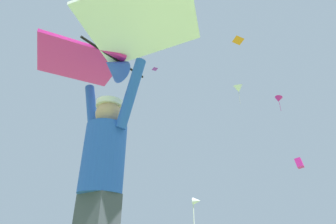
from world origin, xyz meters
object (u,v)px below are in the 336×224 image
object	(u,v)px
held_stunt_kite	(108,50)
marker_flag	(196,205)
distant_kite_magenta_high_right	(299,163)
distant_kite_purple_high_left	(155,69)
distant_kite_white_far_center	(238,89)
distant_kite_orange_overhead_distant	(238,40)
distant_kite_magenta_low_left	(279,99)
kite_flyer_person	(101,178)

from	to	relation	value
held_stunt_kite	marker_flag	xyz separation A→B (m)	(-1.88, 7.53, -0.51)
distant_kite_magenta_high_right	distant_kite_purple_high_left	bearing A→B (deg)	-148.13
distant_kite_white_far_center	distant_kite_orange_overhead_distant	world-z (taller)	distant_kite_white_far_center
distant_kite_purple_high_left	distant_kite_magenta_low_left	bearing A→B (deg)	23.18
marker_flag	distant_kite_orange_overhead_distant	bearing A→B (deg)	74.81
kite_flyer_person	distant_kite_magenta_low_left	xyz separation A→B (m)	(1.57, 24.71, 12.90)
distant_kite_purple_high_left	marker_flag	xyz separation A→B (m)	(8.63, -12.09, -16.55)
marker_flag	kite_flyer_person	bearing A→B (deg)	-75.66
distant_kite_purple_high_left	marker_flag	world-z (taller)	distant_kite_purple_high_left
distant_kite_purple_high_left	distant_kite_magenta_low_left	xyz separation A→B (m)	(12.09, 5.18, -4.37)
distant_kite_magenta_low_left	distant_kite_magenta_high_right	bearing A→B (deg)	76.99
distant_kite_purple_high_left	kite_flyer_person	bearing A→B (deg)	-61.67
distant_kite_purple_high_left	distant_kite_white_far_center	size ratio (longest dim) A/B	0.29
distant_kite_white_far_center	distant_kite_magenta_low_left	distance (m)	4.30
marker_flag	held_stunt_kite	bearing A→B (deg)	-75.97
distant_kite_orange_overhead_distant	marker_flag	size ratio (longest dim) A/B	0.35
kite_flyer_person	distant_kite_magenta_high_right	bearing A→B (deg)	85.42
distant_kite_magenta_high_right	distant_kite_purple_high_left	world-z (taller)	distant_kite_purple_high_left
kite_flyer_person	distant_kite_magenta_high_right	size ratio (longest dim) A/B	1.76
kite_flyer_person	distant_kite_orange_overhead_distant	bearing A→B (deg)	91.21
distant_kite_magenta_high_right	distant_kite_white_far_center	world-z (taller)	distant_kite_white_far_center
held_stunt_kite	distant_kite_magenta_low_left	distance (m)	27.45
distant_kite_magenta_high_right	distant_kite_purple_high_left	xyz separation A→B (m)	(-12.73, -7.91, 10.57)
held_stunt_kite	distant_kite_magenta_high_right	size ratio (longest dim) A/B	1.88
kite_flyer_person	distant_kite_orange_overhead_distant	size ratio (longest dim) A/B	2.93
kite_flyer_person	marker_flag	bearing A→B (deg)	104.34
distant_kite_magenta_high_right	distant_kite_orange_overhead_distant	size ratio (longest dim) A/B	1.66
distant_kite_orange_overhead_distant	distant_kite_white_far_center	bearing A→B (deg)	100.86
held_stunt_kite	distant_kite_purple_high_left	bearing A→B (deg)	118.17
kite_flyer_person	marker_flag	size ratio (longest dim) A/B	1.01
distant_kite_orange_overhead_distant	distant_kite_magenta_low_left	xyz separation A→B (m)	(1.85, 11.31, 0.41)
distant_kite_magenta_high_right	distant_kite_white_far_center	distance (m)	9.75
held_stunt_kite	distant_kite_white_far_center	size ratio (longest dim) A/B	0.84
held_stunt_kite	marker_flag	world-z (taller)	held_stunt_kite
distant_kite_magenta_high_right	distant_kite_magenta_low_left	distance (m)	6.81
kite_flyer_person	held_stunt_kite	size ratio (longest dim) A/B	0.93
distant_kite_magenta_high_right	distant_kite_purple_high_left	size ratio (longest dim) A/B	1.54
distant_kite_magenta_low_left	marker_flag	bearing A→B (deg)	-101.35
distant_kite_purple_high_left	distant_kite_magenta_low_left	distance (m)	13.86
kite_flyer_person	distant_kite_orange_overhead_distant	world-z (taller)	distant_kite_orange_overhead_distant
distant_kite_orange_overhead_distant	marker_flag	world-z (taller)	distant_kite_orange_overhead_distant
held_stunt_kite	distant_kite_orange_overhead_distant	world-z (taller)	distant_kite_orange_overhead_distant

